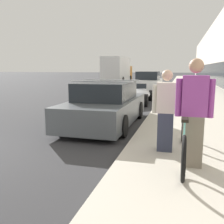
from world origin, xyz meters
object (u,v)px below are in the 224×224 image
at_px(tandem_bicycle, 183,138).
at_px(vintage_roadster_curbside, 134,95).
at_px(person_rider, 194,114).
at_px(parked_sedan_curbside, 106,105).
at_px(parked_sedan_far, 148,84).
at_px(moving_truck, 117,70).
at_px(person_bystander, 166,111).

xyz_separation_m(tandem_bicycle, vintage_roadster_curbside, (-2.43, 8.09, -0.07)).
bearing_deg(vintage_roadster_curbside, person_rider, -73.05).
bearing_deg(tandem_bicycle, parked_sedan_curbside, 130.26).
bearing_deg(parked_sedan_far, person_rider, -79.40).
bearing_deg(person_rider, moving_truck, 107.02).
relative_size(vintage_roadster_curbside, parked_sedan_far, 0.97).
xyz_separation_m(tandem_bicycle, parked_sedan_far, (-2.35, 12.96, 0.22)).
distance_m(person_bystander, vintage_roadster_curbside, 8.05).
bearing_deg(parked_sedan_curbside, person_bystander, -50.81).
relative_size(parked_sedan_curbside, vintage_roadster_curbside, 1.11).
xyz_separation_m(tandem_bicycle, person_bystander, (-0.35, 0.33, 0.44)).
bearing_deg(vintage_roadster_curbside, tandem_bicycle, -73.25).
relative_size(tandem_bicycle, parked_sedan_curbside, 0.65).
distance_m(tandem_bicycle, person_bystander, 0.65).
height_order(parked_sedan_curbside, vintage_roadster_curbside, parked_sedan_curbside).
bearing_deg(tandem_bicycle, person_bystander, 137.31).
height_order(parked_sedan_curbside, parked_sedan_far, parked_sedan_far).
bearing_deg(tandem_bicycle, vintage_roadster_curbside, 106.75).
xyz_separation_m(parked_sedan_curbside, vintage_roadster_curbside, (-0.08, 5.31, -0.20)).
xyz_separation_m(person_rider, parked_sedan_far, (-2.49, 13.32, -0.31)).
bearing_deg(vintage_roadster_curbside, moving_truck, 107.05).
relative_size(parked_sedan_far, moving_truck, 0.53).
xyz_separation_m(person_bystander, vintage_roadster_curbside, (-2.08, 7.76, -0.52)).
bearing_deg(parked_sedan_curbside, moving_truck, 103.38).
bearing_deg(moving_truck, person_bystander, -73.58).
bearing_deg(person_bystander, vintage_roadster_curbside, 105.01).
xyz_separation_m(person_bystander, moving_truck, (-7.34, 24.92, 0.62)).
height_order(tandem_bicycle, parked_sedan_far, parked_sedan_far).
xyz_separation_m(tandem_bicycle, parked_sedan_curbside, (-2.35, 2.77, 0.13)).
xyz_separation_m(tandem_bicycle, moving_truck, (-7.70, 25.25, 1.06)).
xyz_separation_m(person_bystander, parked_sedan_curbside, (-2.00, 2.45, -0.31)).
distance_m(person_bystander, moving_truck, 25.99).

